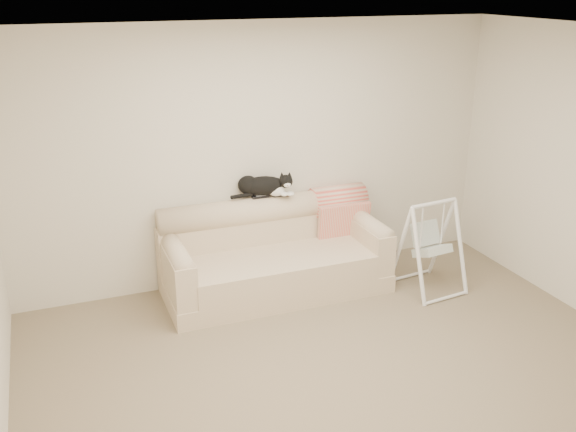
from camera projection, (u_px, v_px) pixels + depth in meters
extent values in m
plane|color=#6F6350|center=(346.00, 373.00, 5.11)|extent=(5.00, 5.00, 0.00)
cube|color=beige|center=(261.00, 155.00, 6.41)|extent=(5.00, 0.04, 2.60)
cube|color=beige|center=(549.00, 366.00, 2.91)|extent=(5.00, 0.04, 2.60)
cube|color=white|center=(358.00, 37.00, 4.21)|extent=(5.00, 4.00, 0.02)
cube|color=#C6AB8B|center=(277.00, 283.00, 6.41)|extent=(2.20, 0.90, 0.18)
cube|color=#C6AB8B|center=(280.00, 269.00, 6.24)|extent=(1.80, 0.68, 0.24)
cube|color=#C6AB8B|center=(265.00, 240.00, 6.59)|extent=(2.20, 0.22, 0.50)
cylinder|color=#C6AB8B|center=(264.00, 210.00, 6.47)|extent=(2.16, 0.28, 0.28)
cube|color=#C6AB8B|center=(177.00, 272.00, 5.97)|extent=(0.20, 0.88, 0.42)
cylinder|color=#C6AB8B|center=(175.00, 251.00, 5.89)|extent=(0.18, 0.84, 0.18)
cube|color=#C6AB8B|center=(366.00, 242.00, 6.64)|extent=(0.20, 0.88, 0.42)
cylinder|color=#C6AB8B|center=(367.00, 223.00, 6.57)|extent=(0.18, 0.84, 0.18)
cube|color=black|center=(261.00, 197.00, 6.40)|extent=(0.18, 0.05, 0.02)
cube|color=gray|center=(261.00, 195.00, 6.39)|extent=(0.10, 0.04, 0.01)
cube|color=black|center=(281.00, 195.00, 6.45)|extent=(0.17, 0.06, 0.02)
ellipsoid|color=black|center=(264.00, 186.00, 6.39)|extent=(0.48, 0.30, 0.19)
ellipsoid|color=black|center=(248.00, 185.00, 6.38)|extent=(0.24, 0.23, 0.19)
ellipsoid|color=white|center=(276.00, 190.00, 6.39)|extent=(0.19, 0.15, 0.13)
ellipsoid|color=black|center=(286.00, 181.00, 6.37)|extent=(0.17, 0.17, 0.13)
ellipsoid|color=white|center=(287.00, 185.00, 6.32)|extent=(0.08, 0.07, 0.05)
sphere|color=#BF7272|center=(288.00, 186.00, 6.30)|extent=(0.02, 0.02, 0.02)
cone|color=black|center=(282.00, 175.00, 6.35)|extent=(0.06, 0.07, 0.07)
cone|color=black|center=(289.00, 174.00, 6.36)|extent=(0.08, 0.08, 0.07)
sphere|color=#9C6316|center=(284.00, 182.00, 6.31)|extent=(0.02, 0.02, 0.02)
sphere|color=#9C6316|center=(289.00, 182.00, 6.32)|extent=(0.02, 0.02, 0.02)
ellipsoid|color=white|center=(284.00, 194.00, 6.37)|extent=(0.10, 0.12, 0.04)
ellipsoid|color=white|center=(290.00, 194.00, 6.38)|extent=(0.10, 0.12, 0.04)
cylinder|color=black|center=(242.00, 196.00, 6.33)|extent=(0.25, 0.07, 0.04)
cylinder|color=#E55144|center=(337.00, 200.00, 6.75)|extent=(0.57, 0.33, 0.33)
cube|color=#E55144|center=(344.00, 224.00, 6.67)|extent=(0.57, 0.09, 0.42)
cylinder|color=white|center=(419.00, 257.00, 6.12)|extent=(0.08, 0.33, 0.92)
cylinder|color=white|center=(400.00, 247.00, 6.35)|extent=(0.08, 0.33, 0.92)
cylinder|color=white|center=(461.00, 247.00, 6.35)|extent=(0.08, 0.33, 0.92)
cylinder|color=white|center=(441.00, 237.00, 6.59)|extent=(0.08, 0.33, 0.92)
cylinder|color=white|center=(434.00, 203.00, 6.19)|extent=(0.53, 0.10, 0.04)
cylinder|color=white|center=(446.00, 298.00, 6.27)|extent=(0.53, 0.09, 0.03)
cylinder|color=white|center=(409.00, 276.00, 6.74)|extent=(0.53, 0.09, 0.03)
cube|color=white|center=(432.00, 251.00, 6.34)|extent=(0.33, 0.31, 0.17)
cube|color=white|center=(425.00, 233.00, 6.39)|extent=(0.32, 0.17, 0.24)
cylinder|color=white|center=(422.00, 227.00, 6.21)|extent=(0.02, 0.02, 0.44)
cylinder|color=white|center=(443.00, 222.00, 6.33)|extent=(0.02, 0.02, 0.44)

